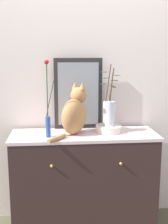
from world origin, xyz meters
TOP-DOWN VIEW (x-y plane):
  - wall_back at (0.00, 0.28)m, footprint 4.40×0.08m
  - sideboard at (0.00, -0.00)m, footprint 1.20×0.43m
  - mirror_leaning at (-0.03, 0.19)m, footprint 0.41×0.03m
  - cat_sitting at (-0.08, 0.01)m, footprint 0.36×0.41m
  - vase_slim_green at (-0.29, -0.07)m, footprint 0.07×0.04m
  - bowl_porcelain at (0.21, 0.03)m, footprint 0.22×0.22m
  - vase_glass_clear at (0.21, 0.04)m, footprint 0.19×0.15m

SIDE VIEW (x-z plane):
  - sideboard at x=0.00m, z-range 0.00..0.84m
  - bowl_porcelain at x=0.21m, z-range 0.84..0.90m
  - cat_sitting at x=-0.08m, z-range 0.81..1.22m
  - vase_glass_clear at x=0.21m, z-range 0.77..1.28m
  - vase_slim_green at x=-0.29m, z-range 0.72..1.32m
  - mirror_leaning at x=-0.03m, z-range 0.84..1.45m
  - wall_back at x=0.00m, z-range 0.00..2.60m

